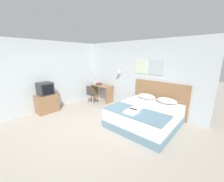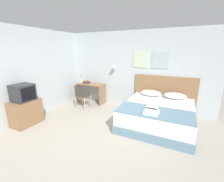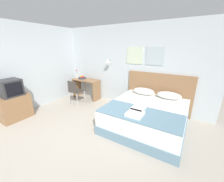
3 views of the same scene
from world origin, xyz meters
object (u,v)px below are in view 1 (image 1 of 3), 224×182
Objects in this scene: bed at (145,116)px; flower_vase at (95,82)px; pillow_right at (167,101)px; throw_blanket at (135,112)px; fruit_bowl at (99,84)px; television at (45,89)px; folded_towel_mid_bed at (131,112)px; folded_towel_near_foot at (136,109)px; desk_chair at (92,93)px; pillow_left at (147,96)px; headboard at (159,99)px; desk at (102,90)px; tv_stand at (47,103)px.

bed is 3.24m from flower_vase.
pillow_right is 0.36× the size of throw_blanket.
fruit_bowl is 2.36m from television.
pillow_right is 1.94× the size of folded_towel_mid_bed.
folded_towel_near_foot is 0.41× the size of desk_chair.
pillow_left is 2.75m from flower_vase.
headboard reaches higher than fruit_bowl.
folded_towel_near_foot is 0.28m from folded_towel_mid_bed.
desk is 0.57m from flower_vase.
throw_blanket is (0.36, -1.31, -0.08)m from pillow_left.
throw_blanket is 2.36× the size of tv_stand.
flower_vase is (-3.10, -0.29, 0.28)m from headboard.
pillow_left is 2.36m from desk_chair.
television is at bearing -154.54° from bed.
television reaches higher than bed.
headboard is at bearing 4.76° from fruit_bowl.
pillow_right is at bearing 69.12° from folded_towel_near_foot.
throw_blanket is at bearing -74.54° from pillow_left.
desk_chair is 0.79m from fruit_bowl.
tv_stand is (-0.39, -2.33, -0.46)m from fruit_bowl.
bed is 6.73× the size of fruit_bowl.
pillow_left reaches higher than folded_towel_near_foot.
television is (-0.39, -2.33, 0.12)m from fruit_bowl.
desk is at bearing 179.76° from pillow_right.
pillow_left is 3.71m from television.
bed is 1.06m from headboard.
desk is at bearing 94.74° from desk_chair.
television reaches higher than throw_blanket.
desk reaches higher than throw_blanket.
television is (-3.23, -0.85, 0.27)m from folded_towel_mid_bed.
fruit_bowl reaches higher than pillow_right.
pillow_left is (-0.36, -0.27, 0.07)m from headboard.
desk_chair is 1.74× the size of television.
throw_blanket is 2.08× the size of desk_chair.
bed is at bearing 90.00° from throw_blanket.
desk is at bearing -5.30° from fruit_bowl.
headboard is 0.46m from pillow_right.
flower_vase is at bearing 157.44° from throw_blanket.
bed is at bearing -63.92° from pillow_left.
pillow_left reaches higher than throw_blanket.
pillow_left and pillow_right have the same top height.
pillow_left is 1.00× the size of pillow_right.
flower_vase reaches higher than fruit_bowl.
headboard is 3.01× the size of pillow_left.
television reaches higher than folded_towel_near_foot.
folded_towel_near_foot is at bearing 121.67° from throw_blanket.
pillow_right reaches higher than desk.
folded_towel_near_foot is 0.71× the size of television.
desk is at bearing 153.75° from throw_blanket.
bed is 3.05× the size of pillow_left.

